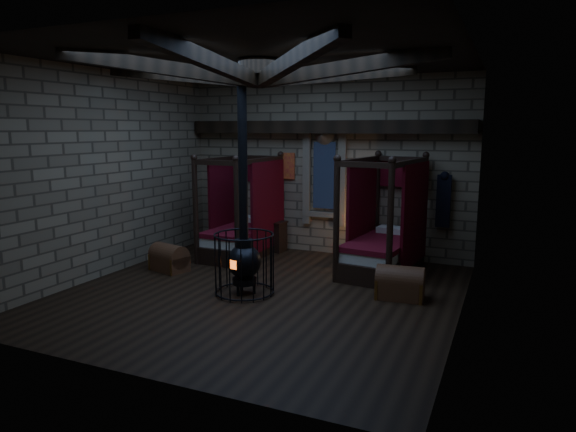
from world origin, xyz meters
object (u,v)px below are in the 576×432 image
at_px(trunk_left, 169,259).
at_px(stove, 244,259).
at_px(bed_left, 243,231).
at_px(trunk_right, 400,284).
at_px(bed_right, 383,244).

bearing_deg(trunk_left, stove, -2.48).
relative_size(trunk_left, stove, 0.22).
relative_size(bed_left, trunk_right, 2.69).
bearing_deg(stove, trunk_right, 31.45).
distance_m(bed_left, bed_right, 3.43).
relative_size(trunk_right, stove, 0.22).
distance_m(bed_left, stove, 2.96).
relative_size(bed_left, bed_right, 0.97).
xyz_separation_m(bed_left, bed_right, (3.43, -0.11, 0.01)).
bearing_deg(stove, trunk_left, 175.25).
bearing_deg(bed_left, bed_right, -0.12).
height_order(bed_right, trunk_left, bed_right).
relative_size(bed_right, stove, 0.60).
distance_m(bed_right, trunk_right, 1.77).
relative_size(trunk_left, trunk_right, 1.04).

